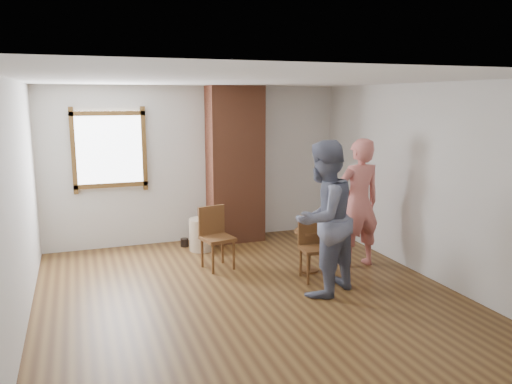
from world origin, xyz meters
TOP-DOWN VIEW (x-y plane):
  - ground at (0.00, 0.00)m, footprint 5.50×5.50m
  - room_shell at (-0.06, 0.61)m, footprint 5.04×5.52m
  - brick_chimney at (0.60, 2.50)m, footprint 0.90×0.50m
  - stoneware_crock at (-0.09, 2.12)m, footprint 0.41×0.41m
  - dark_pot at (-0.31, 2.40)m, footprint 0.17×0.17m
  - dining_chair_left at (-0.10, 1.25)m, footprint 0.49×0.49m
  - dining_chair_right at (1.04, 0.38)m, footprint 0.44×0.44m
  - side_table at (1.08, 0.63)m, footprint 0.40×0.40m
  - cake_plate at (1.08, 0.63)m, footprint 0.18×0.18m
  - cake_slice at (1.09, 0.63)m, footprint 0.08×0.07m
  - man at (0.88, -0.15)m, footprint 1.16×1.07m
  - person_pink at (1.85, 0.63)m, footprint 0.68×0.45m

SIDE VIEW (x-z plane):
  - ground at x=0.00m, z-range 0.00..0.00m
  - dark_pot at x=-0.31m, z-range 0.00..0.13m
  - stoneware_crock at x=-0.09m, z-range 0.00..0.51m
  - side_table at x=1.08m, z-range 0.10..0.70m
  - dining_chair_right at x=1.04m, z-range 0.05..0.90m
  - dining_chair_left at x=-0.10m, z-range 0.05..0.93m
  - cake_plate at x=1.08m, z-range 0.60..0.61m
  - cake_slice at x=1.09m, z-range 0.61..0.67m
  - person_pink at x=1.85m, z-range 0.00..1.85m
  - man at x=0.88m, z-range 0.00..1.91m
  - brick_chimney at x=0.60m, z-range 0.00..2.60m
  - room_shell at x=-0.06m, z-range 0.50..3.12m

